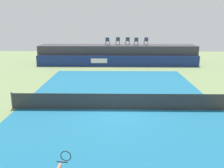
{
  "coord_description": "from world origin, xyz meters",
  "views": [
    {
      "loc": [
        -0.14,
        -13.57,
        5.08
      ],
      "look_at": [
        -0.41,
        2.0,
        1.0
      ],
      "focal_mm": 39.66,
      "sensor_mm": 36.0,
      "label": 1
    }
  ],
  "objects_px": {
    "spectator_chair_right": "(136,41)",
    "spectator_chair_left": "(118,41)",
    "spectator_chair_far_left": "(108,41)",
    "spectator_chair_center": "(128,41)",
    "spectator_chair_far_right": "(146,41)",
    "net_post_near": "(12,101)",
    "tennis_ball": "(173,72)"
  },
  "relations": [
    {
      "from": "tennis_ball",
      "to": "spectator_chair_far_right",
      "type": "bearing_deg",
      "value": 114.12
    },
    {
      "from": "spectator_chair_far_left",
      "to": "spectator_chair_center",
      "type": "relative_size",
      "value": 1.0
    },
    {
      "from": "spectator_chair_far_left",
      "to": "spectator_chair_far_right",
      "type": "height_order",
      "value": "same"
    },
    {
      "from": "spectator_chair_far_left",
      "to": "spectator_chair_left",
      "type": "distance_m",
      "value": 1.25
    },
    {
      "from": "spectator_chair_far_left",
      "to": "spectator_chair_center",
      "type": "height_order",
      "value": "same"
    },
    {
      "from": "tennis_ball",
      "to": "spectator_chair_far_left",
      "type": "bearing_deg",
      "value": 145.5
    },
    {
      "from": "spectator_chair_far_left",
      "to": "spectator_chair_far_right",
      "type": "relative_size",
      "value": 1.0
    },
    {
      "from": "spectator_chair_left",
      "to": "spectator_chair_far_right",
      "type": "xyz_separation_m",
      "value": [
        3.25,
        -0.09,
        0.0
      ]
    },
    {
      "from": "spectator_chair_far_left",
      "to": "spectator_chair_far_right",
      "type": "distance_m",
      "value": 4.44
    },
    {
      "from": "spectator_chair_center",
      "to": "tennis_ball",
      "type": "xyz_separation_m",
      "value": [
        4.3,
        -4.96,
        -2.66
      ]
    },
    {
      "from": "spectator_chair_far_right",
      "to": "net_post_near",
      "type": "height_order",
      "value": "spectator_chair_far_right"
    },
    {
      "from": "spectator_chair_left",
      "to": "net_post_near",
      "type": "bearing_deg",
      "value": -112.05
    },
    {
      "from": "spectator_chair_center",
      "to": "net_post_near",
      "type": "height_order",
      "value": "spectator_chair_center"
    },
    {
      "from": "spectator_chair_right",
      "to": "spectator_chair_left",
      "type": "bearing_deg",
      "value": 167.81
    },
    {
      "from": "spectator_chair_left",
      "to": "spectator_chair_far_right",
      "type": "height_order",
      "value": "same"
    },
    {
      "from": "spectator_chair_center",
      "to": "spectator_chair_right",
      "type": "xyz_separation_m",
      "value": [
        0.97,
        -0.46,
        0.0
      ]
    },
    {
      "from": "spectator_chair_right",
      "to": "spectator_chair_far_left",
      "type": "bearing_deg",
      "value": 179.22
    },
    {
      "from": "spectator_chair_far_left",
      "to": "tennis_ball",
      "type": "xyz_separation_m",
      "value": [
        6.61,
        -4.54,
        -2.66
      ]
    },
    {
      "from": "net_post_near",
      "to": "spectator_chair_center",
      "type": "bearing_deg",
      "value": 64.45
    },
    {
      "from": "spectator_chair_far_right",
      "to": "net_post_near",
      "type": "bearing_deg",
      "value": -121.8
    },
    {
      "from": "spectator_chair_right",
      "to": "net_post_near",
      "type": "xyz_separation_m",
      "value": [
        -8.32,
        -14.93,
        -2.19
      ]
    },
    {
      "from": "spectator_chair_left",
      "to": "net_post_near",
      "type": "relative_size",
      "value": 0.89
    },
    {
      "from": "spectator_chair_far_left",
      "to": "net_post_near",
      "type": "xyz_separation_m",
      "value": [
        -5.05,
        -14.98,
        -2.19
      ]
    },
    {
      "from": "spectator_chair_right",
      "to": "net_post_near",
      "type": "distance_m",
      "value": 17.24
    },
    {
      "from": "spectator_chair_right",
      "to": "tennis_ball",
      "type": "height_order",
      "value": "spectator_chair_right"
    },
    {
      "from": "spectator_chair_far_left",
      "to": "spectator_chair_right",
      "type": "relative_size",
      "value": 1.0
    },
    {
      "from": "spectator_chair_far_right",
      "to": "tennis_ball",
      "type": "distance_m",
      "value": 5.95
    },
    {
      "from": "spectator_chair_far_right",
      "to": "spectator_chair_far_left",
      "type": "bearing_deg",
      "value": -175.92
    },
    {
      "from": "spectator_chair_far_left",
      "to": "tennis_ball",
      "type": "height_order",
      "value": "spectator_chair_far_left"
    },
    {
      "from": "spectator_chair_left",
      "to": "tennis_ball",
      "type": "height_order",
      "value": "spectator_chair_left"
    },
    {
      "from": "net_post_near",
      "to": "tennis_ball",
      "type": "distance_m",
      "value": 15.65
    },
    {
      "from": "net_post_near",
      "to": "spectator_chair_left",
      "type": "bearing_deg",
      "value": 67.95
    }
  ]
}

